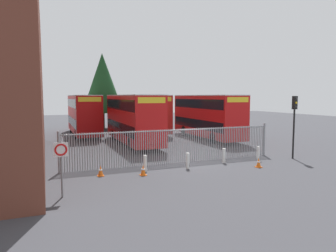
{
  "coord_description": "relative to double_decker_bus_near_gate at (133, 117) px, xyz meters",
  "views": [
    {
      "loc": [
        -8.8,
        -18.04,
        4.26
      ],
      "look_at": [
        0.0,
        4.0,
        2.0
      ],
      "focal_mm": 33.09,
      "sensor_mm": 36.0,
      "label": 1
    }
  ],
  "objects": [
    {
      "name": "traffic_cone_mid_forecourt",
      "position": [
        -2.48,
        -11.15,
        -2.13
      ],
      "size": [
        0.34,
        0.34,
        0.59
      ],
      "color": "orange",
      "rests_on": "ground"
    },
    {
      "name": "double_decker_bus_behind_fence_right",
      "position": [
        -3.35,
        8.26,
        0.0
      ],
      "size": [
        2.54,
        10.81,
        4.42
      ],
      "color": "#B70C0C",
      "rests_on": "ground"
    },
    {
      "name": "double_decker_bus_behind_fence_left",
      "position": [
        7.98,
        0.74,
        0.0
      ],
      "size": [
        2.54,
        10.81,
        4.42
      ],
      "color": "red",
      "rests_on": "ground"
    },
    {
      "name": "traffic_cone_near_kerb",
      "position": [
        4.58,
        -11.91,
        -2.13
      ],
      "size": [
        0.34,
        0.34,
        0.59
      ],
      "color": "orange",
      "rests_on": "ground"
    },
    {
      "name": "speed_limit_sign_post",
      "position": [
        -6.75,
        -13.41,
        -0.65
      ],
      "size": [
        0.6,
        0.14,
        2.4
      ],
      "color": "slate",
      "rests_on": "ground"
    },
    {
      "name": "double_decker_bus_far_back",
      "position": [
        3.73,
        7.91,
        0.0
      ],
      "size": [
        2.54,
        10.81,
        4.42
      ],
      "color": "red",
      "rests_on": "ground"
    },
    {
      "name": "bollard_center_front",
      "position": [
        0.42,
        -10.66,
        -1.95
      ],
      "size": [
        0.2,
        0.2,
        0.95
      ],
      "primitive_type": "cylinder",
      "color": "silver",
      "rests_on": "ground"
    },
    {
      "name": "bollard_near_left",
      "position": [
        -2.13,
        -10.4,
        -1.95
      ],
      "size": [
        0.2,
        0.2,
        0.95
      ],
      "primitive_type": "cylinder",
      "color": "silver",
      "rests_on": "ground"
    },
    {
      "name": "ground_plane",
      "position": [
        1.47,
        -0.9,
        -2.42
      ],
      "size": [
        100.0,
        100.0,
        0.0
      ],
      "primitive_type": "plane",
      "color": "#3D3D42"
    },
    {
      "name": "bollard_near_right",
      "position": [
        3.27,
        -10.1,
        -1.95
      ],
      "size": [
        0.2,
        0.2,
        0.95
      ],
      "primitive_type": "cylinder",
      "color": "silver",
      "rests_on": "ground"
    },
    {
      "name": "double_decker_bus_near_gate",
      "position": [
        0.0,
        0.0,
        0.0
      ],
      "size": [
        2.54,
        10.81,
        4.42
      ],
      "color": "red",
      "rests_on": "ground"
    },
    {
      "name": "bollard_far_right",
      "position": [
        5.85,
        -10.2,
        -1.95
      ],
      "size": [
        0.2,
        0.2,
        0.95
      ],
      "primitive_type": "cylinder",
      "color": "silver",
      "rests_on": "ground"
    },
    {
      "name": "tree_tall_back",
      "position": [
        -0.21,
        13.81,
        3.58
      ],
      "size": [
        5.35,
        5.35,
        9.83
      ],
      "color": "#4C3823",
      "rests_on": "ground"
    },
    {
      "name": "traffic_cone_by_gate",
      "position": [
        -4.65,
        -10.44,
        -2.13
      ],
      "size": [
        0.34,
        0.34,
        0.59
      ],
      "color": "orange",
      "rests_on": "ground"
    },
    {
      "name": "traffic_light_kerbside",
      "position": [
        8.47,
        -10.61,
        0.56
      ],
      "size": [
        0.28,
        0.33,
        4.3
      ],
      "color": "black",
      "rests_on": "ground"
    },
    {
      "name": "palisade_fence",
      "position": [
        0.35,
        -8.9,
        -1.24
      ],
      "size": [
        14.2,
        0.14,
        2.35
      ],
      "color": "gray",
      "rests_on": "ground"
    }
  ]
}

